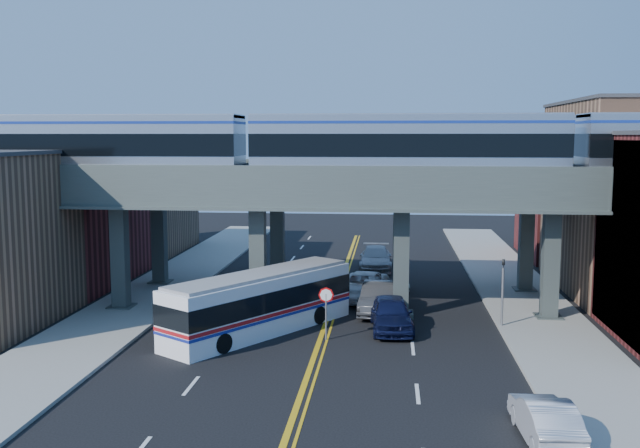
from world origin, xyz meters
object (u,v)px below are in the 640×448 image
Objects in this scene: traffic_signal at (503,285)px; car_lane_a at (391,314)px; transit_train at (407,145)px; transit_bus at (261,303)px; car_lane_b at (379,298)px; car_lane_c at (364,286)px; car_parked_curb at (545,419)px; car_lane_d at (376,258)px; stop_sign at (326,305)px.

traffic_signal is 5.97m from car_lane_a.
transit_train reaches higher than car_lane_a.
transit_bus is 2.08× the size of car_lane_b.
car_lane_c is (-7.40, 6.04, -1.51)m from traffic_signal.
traffic_signal is 0.80× the size of car_lane_a.
car_parked_curb is at bearing -64.87° from car_lane_c.
transit_bus reaches higher than car_lane_d.
car_lane_d reaches higher than car_lane_c.
car_parked_curb is (6.17, -29.72, -0.12)m from car_lane_d.
car_lane_c is at bearing 111.18° from car_lane_b.
car_lane_d is at bearing 89.37° from car_lane_a.
transit_train is 9.90× the size of car_lane_b.
traffic_signal reaches higher than car_lane_b.
stop_sign is at bearing -56.41° from car_parked_curb.
traffic_signal is 0.79× the size of car_lane_b.
car_lane_c is at bearing 120.86° from transit_train.
transit_train is 16.39m from car_lane_d.
car_lane_b is (-0.70, 3.55, -0.01)m from car_lane_a.
car_lane_a reaches higher than car_lane_c.
car_parked_curb is at bearing -53.03° from stop_sign.
car_lane_b is 3.54m from car_lane_c.
car_parked_curb is (8.20, -10.89, -1.03)m from stop_sign.
car_lane_d is at bearing -81.66° from car_parked_curb.
stop_sign is 0.64× the size of traffic_signal.
car_lane_d is 1.32× the size of car_parked_curb.
car_lane_d is (-1.88, 13.83, -8.60)m from transit_train.
car_lane_d is (0.53, 9.79, 0.05)m from car_lane_c.
car_lane_a is 16.78m from car_lane_d.
stop_sign is (-3.92, -5.00, -7.69)m from transit_train.
car_parked_curb is (11.62, -11.89, -0.78)m from transit_bus.
car_lane_c is 0.98× the size of car_lane_d.
car_parked_curb is (5.02, -12.98, -0.14)m from car_lane_a.
traffic_signal is at bearing -21.86° from transit_train.
car_lane_d is (-6.87, 15.83, -1.46)m from traffic_signal.
transit_train reaches higher than car_parked_curb.
traffic_signal reaches higher than car_lane_a.
transit_train is 4.76× the size of transit_bus.
stop_sign reaches higher than car_parked_curb.
car_lane_c is at bearing 80.58° from stop_sign.
car_lane_b is 1.18× the size of car_parked_curb.
traffic_signal reaches higher than transit_bus.
transit_train is 19.66× the size of stop_sign.
car_lane_b is at bearing -67.41° from car_lane_c.
car_lane_d reaches higher than car_parked_curb.
transit_train reaches higher than transit_bus.
transit_bus is at bearing -175.09° from car_lane_a.
car_lane_b is (-6.42, 2.64, -1.44)m from traffic_signal.
car_lane_c is (-1.68, 6.95, -0.08)m from car_lane_a.
car_lane_a reaches higher than car_lane_b.
transit_train is 9.09× the size of car_lane_c.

